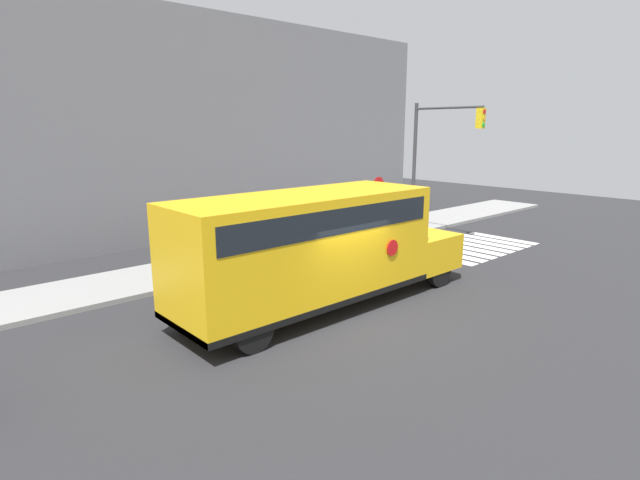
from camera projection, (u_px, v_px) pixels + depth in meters
ground_plane at (346, 316)px, 13.20m from camera, size 60.00×60.00×0.00m
sidewalk_strip at (218, 265)px, 17.89m from camera, size 44.00×3.00×0.15m
building_backdrop at (134, 128)px, 21.53m from camera, size 32.00×4.00×9.73m
crosswalk_stripes at (473, 247)px, 20.85m from camera, size 5.40×3.20×0.01m
school_bus at (316, 245)px, 13.38m from camera, size 9.29×2.57×3.21m
stop_sign at (378, 199)px, 21.52m from camera, size 0.68×0.10×2.81m
traffic_light at (434, 150)px, 21.83m from camera, size 0.28×3.44×5.93m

